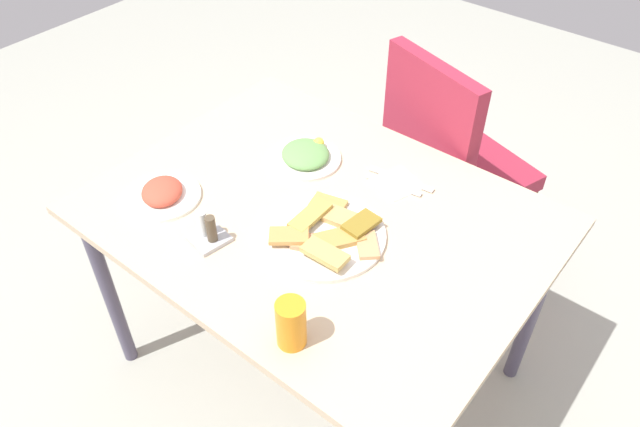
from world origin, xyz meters
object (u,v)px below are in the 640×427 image
soda_can (291,324)px  paper_napkin (397,183)px  spoon (401,179)px  dining_table (318,232)px  salad_plate_rice (306,155)px  condiment_caddy (208,232)px  fork (394,185)px  salad_plate_greens (162,193)px  pide_platter (325,233)px  dining_chair (447,159)px

soda_can → paper_napkin: bearing=101.5°
paper_napkin → spoon: 0.02m
dining_table → soda_can: 0.44m
salad_plate_rice → condiment_caddy: condiment_caddy is taller
salad_plate_rice → spoon: 0.29m
spoon → fork: bearing=-97.8°
dining_table → salad_plate_greens: (-0.37, -0.22, 0.09)m
paper_napkin → salad_plate_greens: bearing=-135.7°
dining_table → spoon: spoon is taller
paper_napkin → condiment_caddy: (-0.25, -0.49, 0.03)m
soda_can → condiment_caddy: bearing=164.5°
pide_platter → salad_plate_greens: 0.47m
dining_table → salad_plate_greens: size_ratio=5.67×
salad_plate_greens → salad_plate_rice: bearing=62.9°
dining_chair → salad_plate_rice: dining_chair is taller
salad_plate_rice → spoon: size_ratio=1.06×
salad_plate_rice → fork: 0.28m
dining_table → salad_plate_rice: 0.25m
paper_napkin → spoon: spoon is taller
soda_can → condiment_caddy: size_ratio=1.18×
dining_table → paper_napkin: (0.10, 0.24, 0.07)m
dining_table → salad_plate_greens: 0.44m
salad_plate_rice → soda_can: bearing=-52.7°
salad_plate_greens → fork: bearing=43.2°
dining_table → pide_platter: size_ratio=3.58×
dining_table → paper_napkin: bearing=67.6°
paper_napkin → fork: 0.02m
pide_platter → salad_plate_greens: size_ratio=1.58×
soda_can → condiment_caddy: 0.39m
dining_chair → salad_plate_rice: bearing=-114.3°
salad_plate_greens → pide_platter: bearing=20.0°
pide_platter → soda_can: bearing=-64.1°
salad_plate_greens → salad_plate_rice: 0.43m
soda_can → fork: size_ratio=0.74×
paper_napkin → dining_chair: bearing=97.2°
dining_chair → pide_platter: size_ratio=2.80×
dining_table → condiment_caddy: bearing=-120.5°
salad_plate_greens → fork: salad_plate_greens is taller
dining_table → paper_napkin: paper_napkin is taller
dining_chair → salad_plate_greens: dining_chair is taller
dining_chair → salad_plate_greens: size_ratio=4.44×
salad_plate_rice → condiment_caddy: 0.42m
fork → condiment_caddy: 0.54m
fork → condiment_caddy: condiment_caddy is taller
salad_plate_rice → paper_napkin: salad_plate_rice is taller
dining_chair → paper_napkin: (0.05, -0.41, 0.18)m
salad_plate_greens → soda_can: size_ratio=1.71×
soda_can → fork: (-0.12, 0.58, -0.06)m
dining_chair → fork: dining_chair is taller
dining_table → spoon: bearing=69.0°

